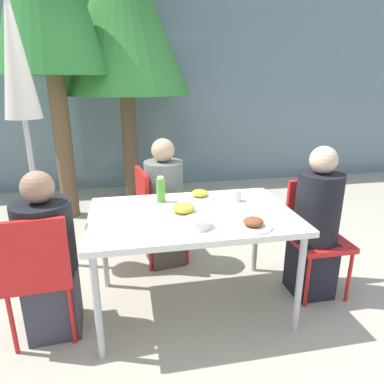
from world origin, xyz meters
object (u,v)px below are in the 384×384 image
Objects in this scene: person_right at (315,228)px; chair_far at (154,209)px; salad_bowl at (197,223)px; person_left at (48,261)px; bottle at (161,190)px; chair_right at (315,228)px; chair_left at (38,269)px; drinking_cup at (237,196)px; tree_behind_right at (122,11)px; closed_umbrella at (18,76)px; person_far at (164,207)px.

person_right is 1.36m from chair_far.
person_right is 7.34× the size of salad_bowl.
person_left reaches higher than bottle.
salad_bowl is (-1.00, -0.32, 0.26)m from chair_right.
drinking_cup is at bearing 9.30° from chair_left.
salad_bowl is 3.31m from tree_behind_right.
chair_right is 1.36m from chair_far.
drinking_cup is 0.02× the size of tree_behind_right.
bottle is (-1.17, 0.19, 0.32)m from chair_right.
chair_left is 1.53m from closed_umbrella.
chair_left is 1.00× the size of chair_far.
chair_far is at bearing 100.91° from salad_bowl.
chair_right is 5.47× the size of salad_bowl.
salad_bowl is (0.19, -0.97, 0.26)m from chair_far.
chair_far is at bearing 43.08° from person_left.
person_left reaches higher than chair_far.
person_right is at bearing 14.10° from salad_bowl.
chair_left is 0.25× the size of tree_behind_right.
closed_umbrella is 1.43m from bottle.
person_right is 1.02× the size of person_far.
bottle is at bearing -30.45° from closed_umbrella.
chair_right is 0.25× the size of tree_behind_right.
person_left is 0.96× the size of person_far.
closed_umbrella is 14.30× the size of salad_bowl.
person_left is at bearing -102.23° from tree_behind_right.
person_right is 0.64m from drinking_cup.
chair_far is 4.52× the size of bottle.
closed_umbrella is (-2.19, 0.79, 1.12)m from chair_right.
person_right reaches higher than person_left.
bottle reaches higher than chair_far.
chair_right is at bearing 17.66° from salad_bowl.
chair_far is at bearing 92.22° from bottle.
chair_left is at bearing -102.74° from tree_behind_right.
chair_right is 0.10m from person_right.
chair_left is 0.76× the size of person_far.
bottle is at bearing -9.10° from chair_right.
chair_right is 0.68m from drinking_cup.
person_far is 7.17× the size of salad_bowl.
person_left is 1.26× the size of chair_right.
salad_bowl is at bearing 1.70° from chair_far.
person_right reaches higher than person_far.
bottle is (0.02, -0.46, 0.32)m from chair_far.
tree_behind_right reaches higher than drinking_cup.
tree_behind_right is (-0.16, 1.89, 1.89)m from chair_far.
tree_behind_right is (-0.35, 2.86, 1.63)m from salad_bowl.
tree_behind_right is (-0.73, 2.45, 1.62)m from drinking_cup.
drinking_cup is (-0.57, 0.17, 0.23)m from person_right.
bottle is at bearing -13.42° from person_right.
person_left is 0.94× the size of person_right.
salad_bowl is 0.05× the size of tree_behind_right.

